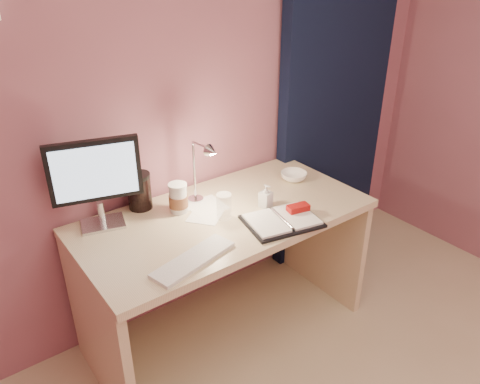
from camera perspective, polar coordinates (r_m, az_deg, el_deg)
room at (r=2.88m, az=10.33°, el=12.71°), size 3.50×3.50×3.50m
desk at (r=2.40m, az=-2.83°, el=-6.60°), size 1.40×0.70×0.73m
monitor at (r=2.11m, az=-17.19°, el=1.89°), size 0.38×0.18×0.42m
keyboard at (r=1.91m, az=-5.70°, el=-8.19°), size 0.40×0.20×0.02m
planner at (r=2.17m, az=5.29°, el=-3.35°), size 0.38×0.31×0.05m
paper_a at (r=2.21m, az=-4.28°, el=-2.95°), size 0.20×0.20×0.00m
paper_b at (r=2.30m, az=-4.15°, el=-1.72°), size 0.18×0.18×0.00m
paper_c at (r=2.32m, az=-6.57°, el=-1.48°), size 0.19×0.19×0.00m
coffee_cup at (r=2.23m, az=-7.53°, el=-0.83°), size 0.09×0.09×0.15m
clear_cup at (r=2.17m, az=-1.96°, el=-1.76°), size 0.07×0.07×0.12m
bowl at (r=2.56m, az=6.58°, el=1.94°), size 0.15×0.15×0.04m
lotion_bottle at (r=2.26m, az=3.17°, el=-0.50°), size 0.06×0.07×0.12m
dark_jar at (r=2.30m, az=-12.15°, el=-0.09°), size 0.11×0.11×0.16m
desk_lamp at (r=2.19m, az=-4.73°, el=2.88°), size 0.09×0.21×0.34m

